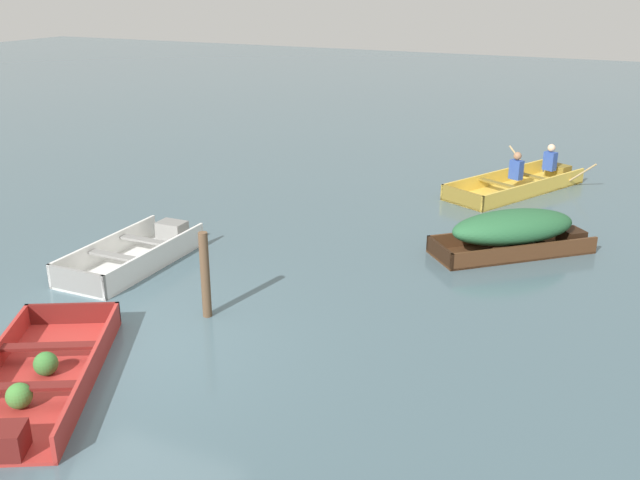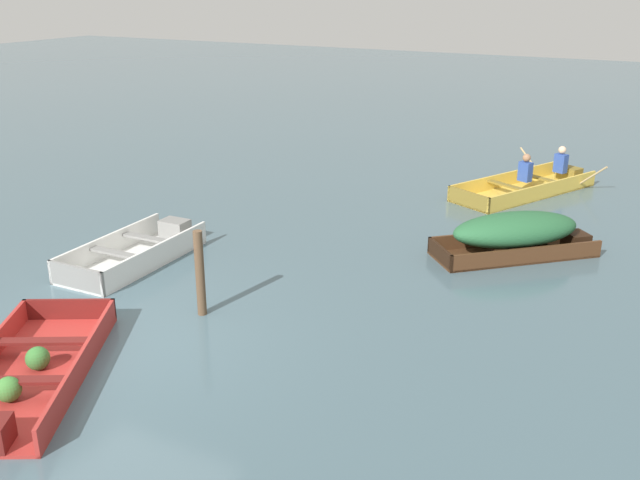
% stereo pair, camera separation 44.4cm
% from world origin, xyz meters
% --- Properties ---
extents(ground_plane, '(80.00, 80.00, 0.00)m').
position_xyz_m(ground_plane, '(0.00, 0.00, 0.00)').
color(ground_plane, '#47606B').
extents(dinghy_red_foreground, '(2.65, 3.38, 0.34)m').
position_xyz_m(dinghy_red_foreground, '(-0.12, -1.26, 0.12)').
color(dinghy_red_foreground, '#AD2D28').
rests_on(dinghy_red_foreground, ground).
extents(skiff_dark_varnish_near_moored, '(2.76, 2.64, 0.78)m').
position_xyz_m(skiff_dark_varnish_near_moored, '(4.05, 5.77, 0.42)').
color(skiff_dark_varnish_near_moored, '#4C2D19').
rests_on(skiff_dark_varnish_near_moored, ground).
extents(skiff_white_mid_moored, '(1.17, 2.72, 0.41)m').
position_xyz_m(skiff_white_mid_moored, '(-1.68, 2.52, 0.15)').
color(skiff_white_mid_moored, white).
rests_on(skiff_white_mid_moored, ground).
extents(rowboat_yellow_with_crew, '(3.00, 3.85, 0.92)m').
position_xyz_m(rowboat_yellow_with_crew, '(3.41, 9.94, 0.17)').
color(rowboat_yellow_with_crew, '#E5BC47').
rests_on(rowboat_yellow_with_crew, ground).
extents(mooring_post, '(0.13, 0.13, 1.29)m').
position_xyz_m(mooring_post, '(0.58, 1.29, 0.64)').
color(mooring_post, brown).
rests_on(mooring_post, ground).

